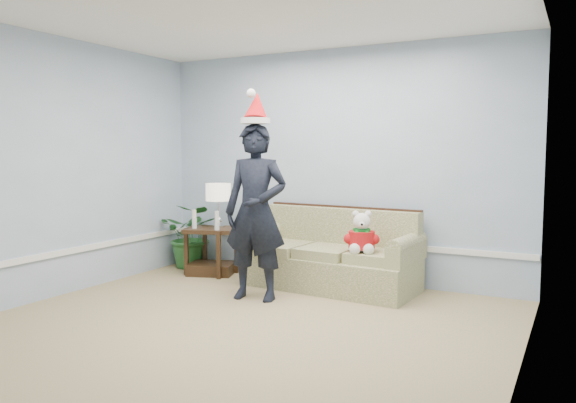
# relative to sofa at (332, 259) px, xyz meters

# --- Properties ---
(room_shell) EXTENTS (4.54, 5.04, 2.74)m
(room_shell) POSITION_rel_sofa_xyz_m (-0.14, -2.10, 1.04)
(room_shell) COLOR tan
(room_shell) RESTS_ON ground
(wainscot_trim) EXTENTS (4.49, 4.99, 0.06)m
(wainscot_trim) POSITION_rel_sofa_xyz_m (-1.32, -0.92, 0.14)
(wainscot_trim) COLOR white
(wainscot_trim) RESTS_ON room_shell
(sofa) EXTENTS (1.95, 0.95, 0.89)m
(sofa) POSITION_rel_sofa_xyz_m (0.00, 0.00, 0.00)
(sofa) COLOR #515E2C
(sofa) RESTS_ON room_shell
(side_table) EXTENTS (0.73, 0.67, 0.58)m
(side_table) POSITION_rel_sofa_xyz_m (-1.58, -0.07, -0.09)
(side_table) COLOR #372414
(side_table) RESTS_ON room_shell
(table_lamp) EXTENTS (0.31, 0.31, 0.54)m
(table_lamp) POSITION_rel_sofa_xyz_m (-1.50, -0.02, 0.68)
(table_lamp) COLOR silver
(table_lamp) RESTS_ON side_table
(candle_pair) EXTENTS (0.39, 0.06, 0.23)m
(candle_pair) POSITION_rel_sofa_xyz_m (-1.56, -0.21, 0.37)
(candle_pair) COLOR silver
(candle_pair) RESTS_ON side_table
(houseplant) EXTENTS (0.87, 0.80, 0.84)m
(houseplant) POSITION_rel_sofa_xyz_m (-2.03, 0.15, 0.11)
(houseplant) COLOR #235B26
(houseplant) RESTS_ON room_shell
(man) EXTENTS (0.71, 0.53, 1.80)m
(man) POSITION_rel_sofa_xyz_m (-0.49, -0.82, 0.58)
(man) COLOR black
(man) RESTS_ON room_shell
(santa_hat) EXTENTS (0.37, 0.40, 0.35)m
(santa_hat) POSITION_rel_sofa_xyz_m (-0.49, -0.81, 1.62)
(santa_hat) COLOR silver
(santa_hat) RESTS_ON man
(teddy_bear) EXTENTS (0.35, 0.35, 0.44)m
(teddy_bear) POSITION_rel_sofa_xyz_m (0.43, -0.22, 0.31)
(teddy_bear) COLOR silver
(teddy_bear) RESTS_ON sofa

